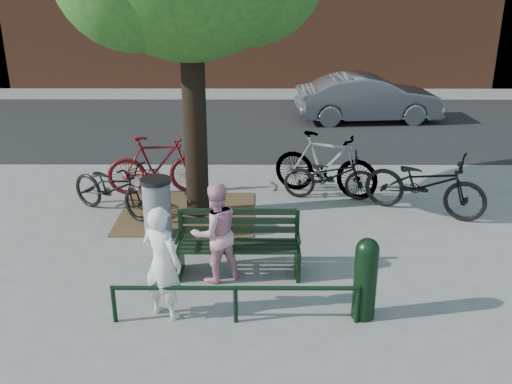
{
  "coord_description": "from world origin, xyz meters",
  "views": [
    {
      "loc": [
        0.27,
        -7.24,
        4.07
      ],
      "look_at": [
        0.24,
        1.0,
        0.88
      ],
      "focal_mm": 40.0,
      "sensor_mm": 36.0,
      "label": 1
    }
  ],
  "objects_px": {
    "person_right": "(215,233)",
    "parked_car": "(368,98)",
    "person_left": "(162,263)",
    "litter_bin": "(157,208)",
    "park_bench": "(239,242)",
    "bicycle_c": "(330,176)",
    "bollard": "(366,276)"
  },
  "relations": [
    {
      "from": "park_bench",
      "to": "bicycle_c",
      "type": "xyz_separation_m",
      "value": [
        1.65,
        2.88,
        -0.02
      ]
    },
    {
      "from": "litter_bin",
      "to": "person_left",
      "type": "bearing_deg",
      "value": -78.78
    },
    {
      "from": "person_left",
      "to": "parked_car",
      "type": "relative_size",
      "value": 0.36
    },
    {
      "from": "litter_bin",
      "to": "bicycle_c",
      "type": "height_order",
      "value": "litter_bin"
    },
    {
      "from": "bollard",
      "to": "parked_car",
      "type": "bearing_deg",
      "value": 79.6
    },
    {
      "from": "park_bench",
      "to": "bicycle_c",
      "type": "bearing_deg",
      "value": 60.21
    },
    {
      "from": "person_left",
      "to": "bollard",
      "type": "distance_m",
      "value": 2.51
    },
    {
      "from": "person_right",
      "to": "bicycle_c",
      "type": "xyz_separation_m",
      "value": [
        1.96,
        3.08,
        -0.26
      ]
    },
    {
      "from": "person_left",
      "to": "bollard",
      "type": "xyz_separation_m",
      "value": [
        2.5,
        -0.02,
        -0.16
      ]
    },
    {
      "from": "bollard",
      "to": "parked_car",
      "type": "distance_m",
      "value": 10.28
    },
    {
      "from": "person_left",
      "to": "litter_bin",
      "type": "xyz_separation_m",
      "value": [
        -0.45,
        2.29,
        -0.23
      ]
    },
    {
      "from": "person_left",
      "to": "litter_bin",
      "type": "distance_m",
      "value": 2.34
    },
    {
      "from": "person_left",
      "to": "park_bench",
      "type": "bearing_deg",
      "value": -100.31
    },
    {
      "from": "person_left",
      "to": "litter_bin",
      "type": "relative_size",
      "value": 1.46
    },
    {
      "from": "park_bench",
      "to": "parked_car",
      "type": "xyz_separation_m",
      "value": [
        3.45,
        8.96,
        0.2
      ]
    },
    {
      "from": "park_bench",
      "to": "litter_bin",
      "type": "distance_m",
      "value": 1.78
    },
    {
      "from": "litter_bin",
      "to": "parked_car",
      "type": "distance_m",
      "value": 9.16
    },
    {
      "from": "person_left",
      "to": "bollard",
      "type": "bearing_deg",
      "value": -152.28
    },
    {
      "from": "person_right",
      "to": "parked_car",
      "type": "relative_size",
      "value": 0.35
    },
    {
      "from": "person_right",
      "to": "bollard",
      "type": "bearing_deg",
      "value": 126.86
    },
    {
      "from": "parked_car",
      "to": "person_right",
      "type": "bearing_deg",
      "value": 152.95
    },
    {
      "from": "litter_bin",
      "to": "bicycle_c",
      "type": "relative_size",
      "value": 0.58
    },
    {
      "from": "person_right",
      "to": "bollard",
      "type": "relative_size",
      "value": 1.32
    },
    {
      "from": "bollard",
      "to": "bicycle_c",
      "type": "bearing_deg",
      "value": 89.35
    },
    {
      "from": "park_bench",
      "to": "person_left",
      "type": "height_order",
      "value": "person_left"
    },
    {
      "from": "bollard",
      "to": "parked_car",
      "type": "height_order",
      "value": "parked_car"
    },
    {
      "from": "bollard",
      "to": "bicycle_c",
      "type": "distance_m",
      "value": 4.03
    },
    {
      "from": "person_right",
      "to": "park_bench",
      "type": "bearing_deg",
      "value": -173.42
    },
    {
      "from": "person_left",
      "to": "parked_car",
      "type": "distance_m",
      "value": 10.99
    },
    {
      "from": "person_right",
      "to": "parked_car",
      "type": "height_order",
      "value": "person_right"
    },
    {
      "from": "litter_bin",
      "to": "parked_car",
      "type": "height_order",
      "value": "parked_car"
    },
    {
      "from": "person_left",
      "to": "person_right",
      "type": "relative_size",
      "value": 1.04
    }
  ]
}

